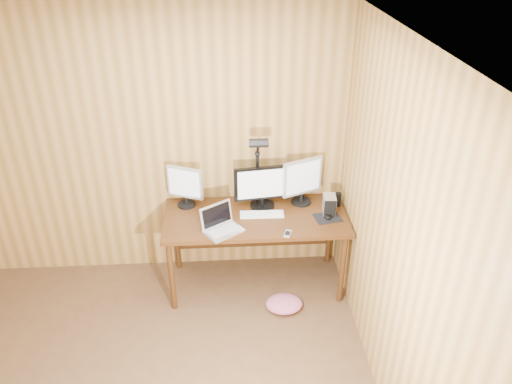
{
  "coord_description": "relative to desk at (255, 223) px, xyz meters",
  "views": [
    {
      "loc": [
        0.7,
        -2.05,
        3.09
      ],
      "look_at": [
        0.93,
        1.58,
        1.02
      ],
      "focal_mm": 35.0,
      "sensor_mm": 36.0,
      "label": 1
    }
  ],
  "objects": [
    {
      "name": "desk",
      "position": [
        0.0,
        0.0,
        0.0
      ],
      "size": [
        1.6,
        0.7,
        0.75
      ],
      "color": "#42230D",
      "rests_on": "floor"
    },
    {
      "name": "mousepad",
      "position": [
        0.62,
        -0.14,
        0.12
      ],
      "size": [
        0.25,
        0.22,
        0.0
      ],
      "primitive_type": "cube",
      "rotation": [
        0.0,
        0.0,
        0.19
      ],
      "color": "black",
      "rests_on": "desk"
    },
    {
      "name": "monitor_right",
      "position": [
        0.43,
        0.13,
        0.35
      ],
      "size": [
        0.37,
        0.18,
        0.43
      ],
      "rotation": [
        0.0,
        0.0,
        0.41
      ],
      "color": "black",
      "rests_on": "desk"
    },
    {
      "name": "mouse",
      "position": [
        0.62,
        -0.14,
        0.14
      ],
      "size": [
        0.07,
        0.11,
        0.04
      ],
      "primitive_type": "ellipsoid",
      "rotation": [
        0.0,
        0.0,
        0.04
      ],
      "color": "black",
      "rests_on": "mousepad"
    },
    {
      "name": "phone",
      "position": [
        0.25,
        -0.37,
        0.13
      ],
      "size": [
        0.08,
        0.11,
        0.01
      ],
      "rotation": [
        0.0,
        0.0,
        -0.31
      ],
      "color": "silver",
      "rests_on": "desk"
    },
    {
      "name": "keyboard",
      "position": [
        0.06,
        -0.06,
        0.13
      ],
      "size": [
        0.39,
        0.12,
        0.02
      ],
      "rotation": [
        0.0,
        0.0,
        -0.02
      ],
      "color": "white",
      "rests_on": "desk"
    },
    {
      "name": "monitor_center",
      "position": [
        0.07,
        0.09,
        0.33
      ],
      "size": [
        0.51,
        0.22,
        0.4
      ],
      "rotation": [
        0.0,
        0.0,
        0.12
      ],
      "color": "black",
      "rests_on": "desk"
    },
    {
      "name": "room_shell",
      "position": [
        -0.93,
        -1.7,
        0.62
      ],
      "size": [
        4.0,
        4.0,
        4.0
      ],
      "color": "brown",
      "rests_on": "ground"
    },
    {
      "name": "desk_lamp",
      "position": [
        0.03,
        0.15,
        0.56
      ],
      "size": [
        0.16,
        0.23,
        0.71
      ],
      "rotation": [
        0.0,
        0.0,
        -0.09
      ],
      "color": "black",
      "rests_on": "desk"
    },
    {
      "name": "hard_drive",
      "position": [
        0.65,
        -0.07,
        0.21
      ],
      "size": [
        0.12,
        0.16,
        0.17
      ],
      "rotation": [
        0.0,
        0.0,
        -0.09
      ],
      "color": "silver",
      "rests_on": "desk"
    },
    {
      "name": "monitor_left",
      "position": [
        -0.61,
        0.14,
        0.33
      ],
      "size": [
        0.32,
        0.16,
        0.38
      ],
      "rotation": [
        0.0,
        0.0,
        -0.41
      ],
      "color": "black",
      "rests_on": "desk"
    },
    {
      "name": "laptop",
      "position": [
        -0.31,
        -0.27,
        0.18
      ],
      "size": [
        0.38,
        0.36,
        0.22
      ],
      "rotation": [
        0.0,
        0.0,
        0.59
      ],
      "color": "silver",
      "rests_on": "desk"
    },
    {
      "name": "fabric_pile",
      "position": [
        0.23,
        -0.44,
        -0.58
      ],
      "size": [
        0.38,
        0.34,
        0.1
      ],
      "primitive_type": null,
      "rotation": [
        0.0,
        0.0,
        -0.23
      ],
      "color": "#BF5C77",
      "rests_on": "floor"
    },
    {
      "name": "speaker",
      "position": [
        0.75,
        0.06,
        0.19
      ],
      "size": [
        0.05,
        0.05,
        0.13
      ],
      "primitive_type": "cylinder",
      "color": "black",
      "rests_on": "desk"
    }
  ]
}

